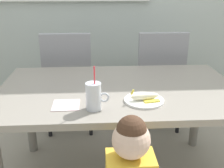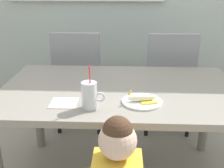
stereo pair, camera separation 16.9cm
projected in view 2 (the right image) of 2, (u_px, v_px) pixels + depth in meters
dining_table at (120, 100)px, 1.83m from camera, size 1.55×0.95×0.72m
dining_chair_left at (79, 76)px, 2.55m from camera, size 0.44×0.44×0.96m
dining_chair_right at (169, 77)px, 2.51m from camera, size 0.44×0.45×0.96m
milk_cup at (90, 97)px, 1.49m from camera, size 0.13×0.08×0.25m
snack_plate at (142, 102)px, 1.58m from camera, size 0.23×0.23×0.01m
peeled_banana at (143, 98)px, 1.56m from camera, size 0.17×0.12×0.07m
paper_napkin at (64, 103)px, 1.57m from camera, size 0.15×0.15×0.00m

